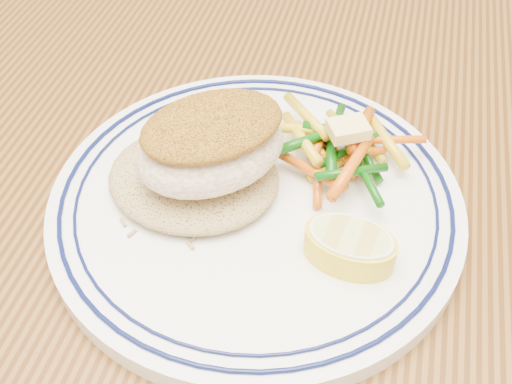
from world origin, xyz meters
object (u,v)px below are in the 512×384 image
object	(u,v)px
plate	(256,203)
lemon_wedge	(350,245)
fish_fillet	(211,144)
vegetable_pile	(338,146)
dining_table	(209,331)
rice_pilaf	(193,174)

from	to	relation	value
plate	lemon_wedge	xyz separation A→B (m)	(0.07, -0.04, 0.02)
lemon_wedge	plate	bearing A→B (deg)	151.23
lemon_wedge	fish_fillet	bearing A→B (deg)	158.75
fish_fillet	vegetable_pile	xyz separation A→B (m)	(0.08, 0.05, -0.03)
dining_table	rice_pilaf	bearing A→B (deg)	111.47
dining_table	vegetable_pile	bearing A→B (deg)	50.64
rice_pilaf	fish_fillet	distance (m)	0.03
plate	rice_pilaf	world-z (taller)	rice_pilaf
dining_table	rice_pilaf	size ratio (longest dim) A/B	12.85
rice_pilaf	vegetable_pile	size ratio (longest dim) A/B	0.99
dining_table	fish_fillet	world-z (taller)	fish_fillet
dining_table	fish_fillet	bearing A→B (deg)	93.35
dining_table	rice_pilaf	distance (m)	0.13
rice_pilaf	lemon_wedge	xyz separation A→B (m)	(0.11, -0.04, 0.00)
fish_fillet	plate	bearing A→B (deg)	-1.25
fish_fillet	lemon_wedge	world-z (taller)	fish_fillet
lemon_wedge	dining_table	bearing A→B (deg)	-177.29
plate	fish_fillet	bearing A→B (deg)	178.75
dining_table	lemon_wedge	size ratio (longest dim) A/B	24.34
plate	fish_fillet	world-z (taller)	fish_fillet
fish_fillet	vegetable_pile	size ratio (longest dim) A/B	1.04
fish_fillet	lemon_wedge	size ratio (longest dim) A/B	1.98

